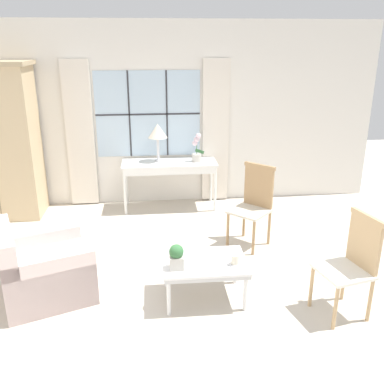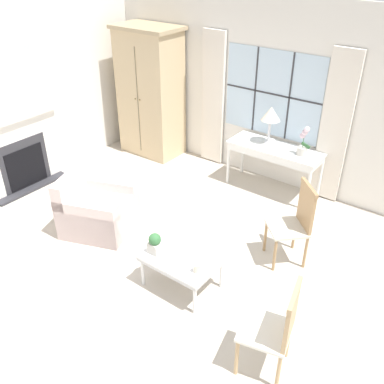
# 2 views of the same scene
# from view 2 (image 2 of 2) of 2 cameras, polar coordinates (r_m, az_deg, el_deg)

# --- Properties ---
(ground_plane) EXTENTS (14.00, 14.00, 0.00)m
(ground_plane) POSITION_cam_2_polar(r_m,az_deg,el_deg) (5.27, -6.53, -10.53)
(ground_plane) COLOR #BCB2A3
(wall_back_windowed) EXTENTS (7.20, 0.14, 2.80)m
(wall_back_windowed) POSITION_cam_2_polar(r_m,az_deg,el_deg) (6.78, 10.71, 12.44)
(wall_back_windowed) COLOR silver
(wall_back_windowed) RESTS_ON ground_plane
(wall_left) EXTENTS (0.06, 7.20, 2.80)m
(wall_left) POSITION_cam_2_polar(r_m,az_deg,el_deg) (7.07, -22.47, 11.61)
(wall_left) COLOR silver
(wall_left) RESTS_ON ground_plane
(fireplace) EXTENTS (0.34, 1.44, 2.16)m
(fireplace) POSITION_cam_2_polar(r_m,az_deg,el_deg) (7.12, -22.20, 5.69)
(fireplace) COLOR #2D2D33
(fireplace) RESTS_ON ground_plane
(armoire) EXTENTS (1.13, 0.71, 2.24)m
(armoire) POSITION_cam_2_polar(r_m,az_deg,el_deg) (7.71, -5.56, 13.08)
(armoire) COLOR tan
(armoire) RESTS_ON ground_plane
(console_table) EXTENTS (1.44, 0.53, 0.74)m
(console_table) POSITION_cam_2_polar(r_m,az_deg,el_deg) (6.64, 10.99, 5.26)
(console_table) COLOR white
(console_table) RESTS_ON ground_plane
(table_lamp) EXTENTS (0.29, 0.29, 0.58)m
(table_lamp) POSITION_cam_2_polar(r_m,az_deg,el_deg) (6.56, 10.48, 10.11)
(table_lamp) COLOR silver
(table_lamp) RESTS_ON console_table
(potted_orchid) EXTENTS (0.19, 0.15, 0.44)m
(potted_orchid) POSITION_cam_2_polar(r_m,az_deg,el_deg) (6.38, 14.60, 6.24)
(potted_orchid) COLOR #BCB7AD
(potted_orchid) RESTS_ON console_table
(armchair_upholstered) EXTENTS (1.10, 1.09, 0.80)m
(armchair_upholstered) POSITION_cam_2_polar(r_m,az_deg,el_deg) (5.94, -12.51, -2.34)
(armchair_upholstered) COLOR beige
(armchair_upholstered) RESTS_ON ground_plane
(side_chair_wooden) EXTENTS (0.62, 0.62, 1.04)m
(side_chair_wooden) POSITION_cam_2_polar(r_m,az_deg,el_deg) (5.23, 13.75, -3.57)
(side_chair_wooden) COLOR beige
(side_chair_wooden) RESTS_ON ground_plane
(accent_chair_wooden) EXTENTS (0.53, 0.53, 1.00)m
(accent_chair_wooden) POSITION_cam_2_polar(r_m,az_deg,el_deg) (3.96, 11.33, -17.10)
(accent_chair_wooden) COLOR white
(accent_chair_wooden) RESTS_ON ground_plane
(coffee_table) EXTENTS (0.84, 0.61, 0.42)m
(coffee_table) POSITION_cam_2_polar(r_m,az_deg,el_deg) (4.82, -1.38, -9.01)
(coffee_table) COLOR silver
(coffee_table) RESTS_ON ground_plane
(potted_plant_small) EXTENTS (0.14, 0.14, 0.25)m
(potted_plant_small) POSITION_cam_2_polar(r_m,az_deg,el_deg) (4.79, -4.96, -6.79)
(potted_plant_small) COLOR #BCB7AD
(potted_plant_small) RESTS_ON coffee_table
(pillar_candle) EXTENTS (0.11, 0.11, 0.12)m
(pillar_candle) POSITION_cam_2_polar(r_m,az_deg,el_deg) (4.56, 0.69, -10.17)
(pillar_candle) COLOR silver
(pillar_candle) RESTS_ON coffee_table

